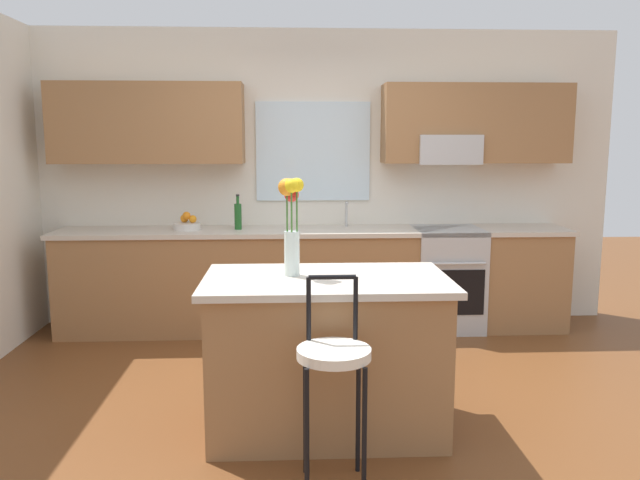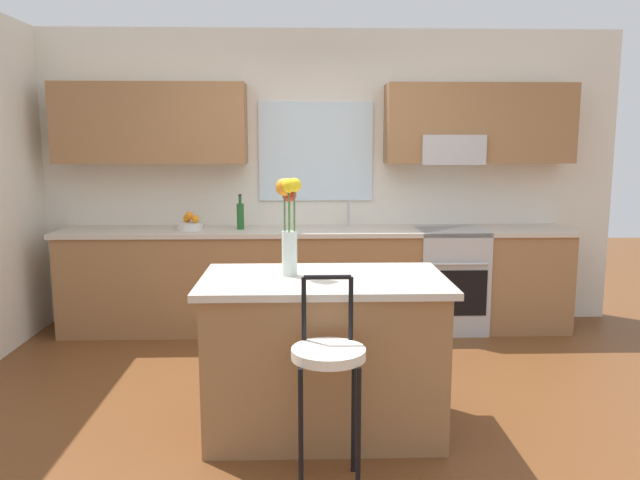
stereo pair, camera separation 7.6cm
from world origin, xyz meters
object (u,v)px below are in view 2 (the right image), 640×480
at_px(bar_stool_near, 328,363).
at_px(bottle_olive_oil, 240,215).
at_px(flower_vase, 289,217).
at_px(oven_range, 449,279).
at_px(kitchen_island, 324,353).
at_px(fruit_bowl_oranges, 190,224).

distance_m(bar_stool_near, bottle_olive_oil, 2.76).
xyz_separation_m(flower_vase, bottle_olive_oil, (-0.47, 1.96, -0.22)).
distance_m(oven_range, flower_vase, 2.53).
relative_size(oven_range, bottle_olive_oil, 2.96).
relative_size(oven_range, flower_vase, 1.62).
xyz_separation_m(kitchen_island, flower_vase, (-0.20, 0.05, 0.80)).
height_order(kitchen_island, fruit_bowl_oranges, fruit_bowl_oranges).
bearing_deg(kitchen_island, bar_stool_near, -90.00).
relative_size(fruit_bowl_oranges, bottle_olive_oil, 0.77).
relative_size(oven_range, fruit_bowl_oranges, 3.83).
bearing_deg(kitchen_island, flower_vase, 165.00).
bearing_deg(bar_stool_near, oven_range, 65.21).
relative_size(flower_vase, bottle_olive_oil, 1.83).
bearing_deg(oven_range, fruit_bowl_oranges, 179.30).
xyz_separation_m(kitchen_island, fruit_bowl_oranges, (-1.12, 2.02, 0.50)).
distance_m(fruit_bowl_oranges, bottle_olive_oil, 0.46).
bearing_deg(kitchen_island, bottle_olive_oil, 108.31).
bearing_deg(oven_range, bar_stool_near, -114.79).
bearing_deg(flower_vase, bar_stool_near, -73.80).
relative_size(bar_stool_near, fruit_bowl_oranges, 4.34).
height_order(kitchen_island, bar_stool_near, bar_stool_near).
height_order(oven_range, bar_stool_near, bar_stool_near).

